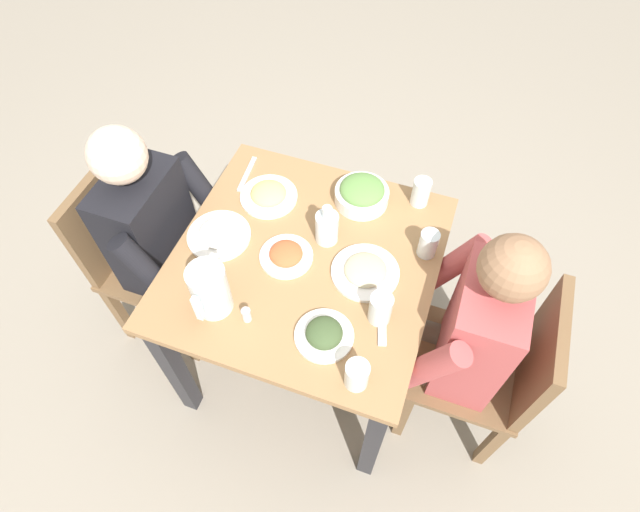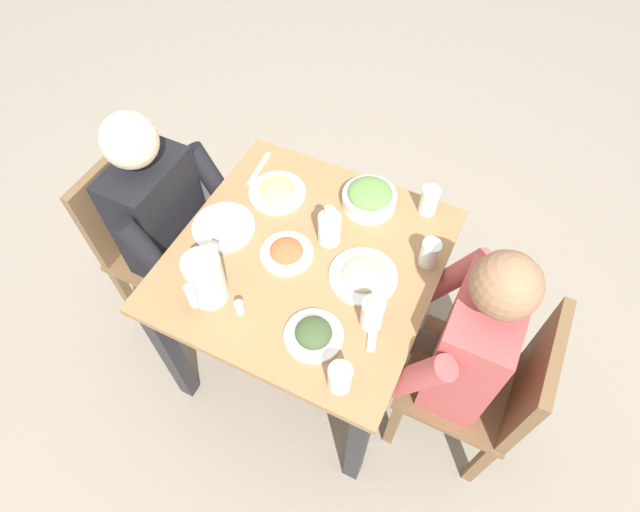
{
  "view_description": "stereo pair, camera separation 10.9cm",
  "coord_description": "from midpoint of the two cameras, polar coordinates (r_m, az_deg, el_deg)",
  "views": [
    {
      "loc": [
        0.93,
        0.39,
        2.19
      ],
      "look_at": [
        -0.02,
        0.05,
        0.76
      ],
      "focal_mm": 28.78,
      "sensor_mm": 36.0,
      "label": 1
    },
    {
      "loc": [
        0.89,
        0.49,
        2.19
      ],
      "look_at": [
        -0.02,
        0.05,
        0.76
      ],
      "focal_mm": 28.78,
      "sensor_mm": 36.0,
      "label": 2
    }
  ],
  "objects": [
    {
      "name": "dining_table",
      "position": [
        1.87,
        -3.24,
        -2.61
      ],
      "size": [
        0.89,
        0.89,
        0.75
      ],
      "color": "#997047",
      "rests_on": "ground_plane"
    },
    {
      "name": "chair_far",
      "position": [
        1.94,
        17.39,
        -11.83
      ],
      "size": [
        0.4,
        0.4,
        0.86
      ],
      "color": "brown",
      "rests_on": "ground_plane"
    },
    {
      "name": "knife_near",
      "position": [
        2.03,
        -9.66,
        8.93
      ],
      "size": [
        0.19,
        0.04,
        0.01
      ],
      "primitive_type": "cube",
      "rotation": [
        0.0,
        0.0,
        0.09
      ],
      "color": "silver",
      "rests_on": "dining_table"
    },
    {
      "name": "fork_near",
      "position": [
        1.63,
        5.0,
        -7.32
      ],
      "size": [
        0.17,
        0.07,
        0.01
      ],
      "primitive_type": "cube",
      "rotation": [
        0.0,
        0.0,
        0.28
      ],
      "color": "silver",
      "rests_on": "dining_table"
    },
    {
      "name": "plate_yoghurt",
      "position": [
        1.84,
        -12.88,
        2.35
      ],
      "size": [
        0.22,
        0.22,
        0.05
      ],
      "color": "white",
      "rests_on": "dining_table"
    },
    {
      "name": "diner_near",
      "position": [
        2.04,
        -17.37,
        1.19
      ],
      "size": [
        0.48,
        0.53,
        1.15
      ],
      "color": "black",
      "rests_on": "ground_plane"
    },
    {
      "name": "plate_dolmas",
      "position": [
        1.59,
        -1.52,
        -8.76
      ],
      "size": [
        0.19,
        0.19,
        0.06
      ],
      "color": "white",
      "rests_on": "dining_table"
    },
    {
      "name": "water_glass_near_left",
      "position": [
        1.5,
        1.99,
        -13.17
      ],
      "size": [
        0.07,
        0.07,
        0.1
      ],
      "primitive_type": "cylinder",
      "color": "silver",
      "rests_on": "dining_table"
    },
    {
      "name": "chair_near",
      "position": [
        2.25,
        -20.83,
        0.37
      ],
      "size": [
        0.4,
        0.4,
        0.86
      ],
      "color": "brown",
      "rests_on": "ground_plane"
    },
    {
      "name": "plate_fries",
      "position": [
        1.93,
        -7.36,
        6.72
      ],
      "size": [
        0.21,
        0.21,
        0.05
      ],
      "color": "white",
      "rests_on": "dining_table"
    },
    {
      "name": "oil_carafe",
      "position": [
        1.76,
        -1.01,
        3.0
      ],
      "size": [
        0.08,
        0.08,
        0.16
      ],
      "color": "silver",
      "rests_on": "dining_table"
    },
    {
      "name": "water_glass_far_left",
      "position": [
        1.59,
        4.78,
        -5.93
      ],
      "size": [
        0.07,
        0.07,
        0.11
      ],
      "primitive_type": "cylinder",
      "color": "silver",
      "rests_on": "dining_table"
    },
    {
      "name": "diner_far",
      "position": [
        1.79,
        12.24,
        -8.28
      ],
      "size": [
        0.48,
        0.53,
        1.15
      ],
      "color": "#B24C4C",
      "rests_on": "ground_plane"
    },
    {
      "name": "plate_beans",
      "position": [
        1.71,
        3.25,
        -1.76
      ],
      "size": [
        0.23,
        0.23,
        0.04
      ],
      "color": "white",
      "rests_on": "dining_table"
    },
    {
      "name": "salad_bowl",
      "position": [
        1.89,
        3.02,
        6.91
      ],
      "size": [
        0.2,
        0.2,
        0.09
      ],
      "color": "white",
      "rests_on": "dining_table"
    },
    {
      "name": "water_glass_far_right",
      "position": [
        1.9,
        9.54,
        6.95
      ],
      "size": [
        0.07,
        0.07,
        0.11
      ],
      "primitive_type": "cylinder",
      "color": "silver",
      "rests_on": "dining_table"
    },
    {
      "name": "water_pitcher",
      "position": [
        1.62,
        -14.04,
        -3.73
      ],
      "size": [
        0.16,
        0.12,
        0.19
      ],
      "color": "silver",
      "rests_on": "dining_table"
    },
    {
      "name": "water_glass_center",
      "position": [
        1.76,
        10.22,
        1.28
      ],
      "size": [
        0.06,
        0.06,
        0.1
      ],
      "primitive_type": "cylinder",
      "color": "silver",
      "rests_on": "dining_table"
    },
    {
      "name": "ground_plane",
      "position": [
        2.42,
        -2.54,
        -10.62
      ],
      "size": [
        8.0,
        8.0,
        0.0
      ],
      "primitive_type": "plane",
      "color": "gray"
    },
    {
      "name": "salt_shaker",
      "position": [
        1.63,
        -10.09,
        -6.55
      ],
      "size": [
        0.03,
        0.03,
        0.05
      ],
      "color": "white",
      "rests_on": "dining_table"
    },
    {
      "name": "plate_rice_curry",
      "position": [
        1.75,
        -5.56,
        0.05
      ],
      "size": [
        0.18,
        0.18,
        0.04
      ],
      "color": "white",
      "rests_on": "dining_table"
    }
  ]
}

